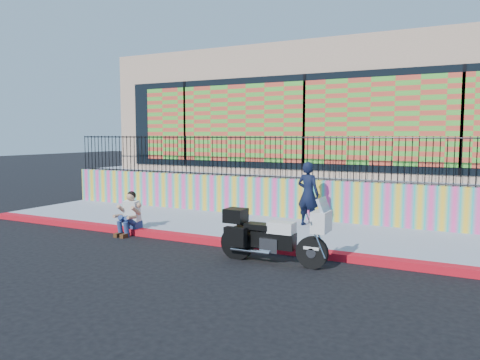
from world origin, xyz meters
The scene contains 10 objects.
ground centered at (0.00, 0.00, 0.00)m, with size 90.00×90.00×0.00m, color black.
red_curb centered at (0.00, 0.00, 0.07)m, with size 16.00×0.30×0.15m, color red.
sidewalk centered at (0.00, 1.65, 0.07)m, with size 16.00×3.00×0.15m, color #97A1B5.
mural_wall centered at (0.00, 3.25, 0.70)m, with size 16.00×0.20×1.10m, color #FF4399.
metal_fence centered at (0.00, 3.25, 1.85)m, with size 15.80×0.04×1.20m, color black, non-canonical shape.
elevated_platform centered at (0.00, 8.35, 0.62)m, with size 16.00×10.00×1.25m, color #97A1B5.
storefront_building centered at (0.00, 8.13, 3.25)m, with size 14.00×8.06×4.00m.
police_motorcycle centered at (1.13, -0.83, 0.57)m, with size 2.17×0.72×1.35m.
police_officer centered at (0.77, 2.34, 0.98)m, with size 0.60×0.40×1.66m, color black.
seated_man centered at (-3.03, -0.15, 0.45)m, with size 0.54×0.71×1.06m.
Camera 1 is at (4.68, -9.02, 2.50)m, focal length 35.00 mm.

